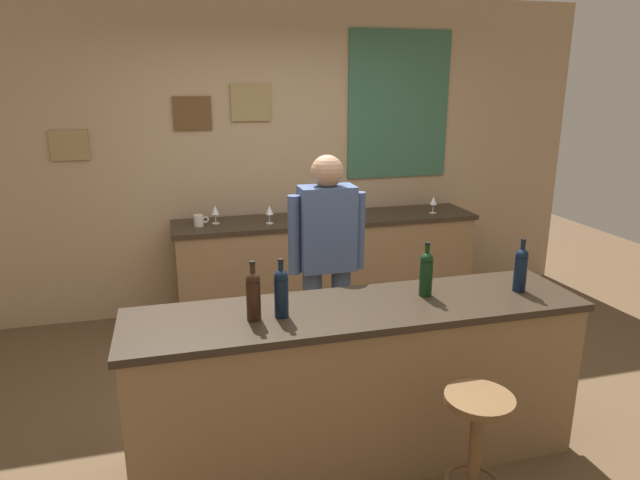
{
  "coord_description": "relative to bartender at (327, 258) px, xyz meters",
  "views": [
    {
      "loc": [
        -0.91,
        -2.99,
        2.06
      ],
      "look_at": [
        0.01,
        0.45,
        1.05
      ],
      "focal_mm": 31.35,
      "sensor_mm": 36.0,
      "label": 1
    }
  ],
  "objects": [
    {
      "name": "wine_bottle_a",
      "position": [
        -0.61,
        -0.82,
        0.12
      ],
      "size": [
        0.07,
        0.07,
        0.31
      ],
      "color": "black",
      "rests_on": "bar_counter"
    },
    {
      "name": "coffee_mug",
      "position": [
        -0.76,
        1.23,
        0.01
      ],
      "size": [
        0.13,
        0.08,
        0.09
      ],
      "color": "silver",
      "rests_on": "side_counter"
    },
    {
      "name": "wine_bottle_b",
      "position": [
        -0.47,
        -0.82,
        0.12
      ],
      "size": [
        0.07,
        0.07,
        0.31
      ],
      "color": "black",
      "rests_on": "bar_counter"
    },
    {
      "name": "bar_counter",
      "position": [
        -0.05,
        -0.8,
        -0.47
      ],
      "size": [
        2.45,
        0.6,
        0.92
      ],
      "color": "olive",
      "rests_on": "ground_plane"
    },
    {
      "name": "wine_bottle_d",
      "position": [
        0.9,
        -0.82,
        0.12
      ],
      "size": [
        0.07,
        0.07,
        0.31
      ],
      "color": "black",
      "rests_on": "bar_counter"
    },
    {
      "name": "ground_plane",
      "position": [
        -0.05,
        -0.4,
        -0.94
      ],
      "size": [
        10.0,
        10.0,
        0.0
      ],
      "primitive_type": "plane",
      "color": "brown"
    },
    {
      "name": "bartender",
      "position": [
        0.0,
        0.0,
        0.0
      ],
      "size": [
        0.52,
        0.21,
        1.62
      ],
      "color": "#384766",
      "rests_on": "ground_plane"
    },
    {
      "name": "wine_glass_c",
      "position": [
        1.34,
        1.17,
        0.07
      ],
      "size": [
        0.07,
        0.07,
        0.16
      ],
      "color": "silver",
      "rests_on": "side_counter"
    },
    {
      "name": "wine_bottle_c",
      "position": [
        0.36,
        -0.74,
        0.12
      ],
      "size": [
        0.07,
        0.07,
        0.31
      ],
      "color": "black",
      "rests_on": "bar_counter"
    },
    {
      "name": "back_wall",
      "position": [
        -0.02,
        1.63,
        0.48
      ],
      "size": [
        6.0,
        0.09,
        2.8
      ],
      "color": "tan",
      "rests_on": "ground_plane"
    },
    {
      "name": "bar_stool",
      "position": [
        0.33,
        -1.4,
        -0.48
      ],
      "size": [
        0.32,
        0.32,
        0.68
      ],
      "color": "brown",
      "rests_on": "ground_plane"
    },
    {
      "name": "wine_glass_a",
      "position": [
        -0.62,
        1.29,
        0.07
      ],
      "size": [
        0.07,
        0.07,
        0.16
      ],
      "color": "silver",
      "rests_on": "side_counter"
    },
    {
      "name": "wine_glass_b",
      "position": [
        -0.18,
        1.17,
        0.07
      ],
      "size": [
        0.07,
        0.07,
        0.16
      ],
      "color": "silver",
      "rests_on": "side_counter"
    },
    {
      "name": "side_counter",
      "position": [
        0.35,
        1.25,
        -0.48
      ],
      "size": [
        2.7,
        0.56,
        0.9
      ],
      "color": "olive",
      "rests_on": "ground_plane"
    }
  ]
}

